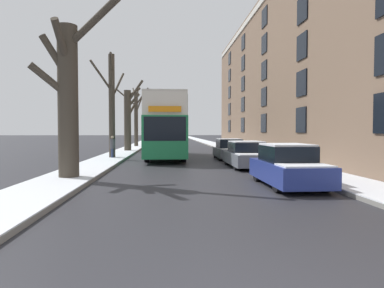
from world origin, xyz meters
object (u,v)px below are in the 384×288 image
(bare_tree_left_0, at_px, (68,94))
(double_decker_bus, at_px, (166,124))
(parked_car_1, at_px, (247,155))
(parked_car_0, at_px, (288,167))
(bare_tree_left_1, at_px, (112,104))
(bare_tree_left_3, at_px, (136,115))
(bare_tree_left_2, at_px, (128,118))
(pedestrian_left_sidewalk, at_px, (112,147))
(parked_car_2, at_px, (229,150))

(bare_tree_left_0, relative_size, double_decker_bus, 0.63)
(bare_tree_left_0, xyz_separation_m, parked_car_1, (7.94, 4.44, -2.69))
(double_decker_bus, height_order, parked_car_0, double_decker_bus)
(bare_tree_left_1, xyz_separation_m, double_decker_bus, (3.58, 1.22, -1.31))
(parked_car_0, bearing_deg, bare_tree_left_3, 105.26)
(bare_tree_left_2, xyz_separation_m, bare_tree_left_3, (-0.15, 9.03, 0.71))
(bare_tree_left_0, height_order, parked_car_1, bare_tree_left_0)
(bare_tree_left_0, relative_size, parked_car_0, 1.70)
(bare_tree_left_2, bearing_deg, bare_tree_left_0, -90.57)
(bare_tree_left_2, bearing_deg, bare_tree_left_1, -90.93)
(pedestrian_left_sidewalk, bearing_deg, parked_car_0, -138.93)
(bare_tree_left_1, bearing_deg, bare_tree_left_0, -90.25)
(double_decker_bus, bearing_deg, bare_tree_left_2, 115.67)
(bare_tree_left_1, relative_size, bare_tree_left_2, 1.08)
(bare_tree_left_1, distance_m, parked_car_2, 8.47)
(bare_tree_left_0, xyz_separation_m, parked_car_2, (7.94, 9.60, -2.69))
(bare_tree_left_2, distance_m, bare_tree_left_3, 9.06)
(bare_tree_left_3, xyz_separation_m, pedestrian_left_sidewalk, (0.07, -17.55, -2.94))
(bare_tree_left_3, xyz_separation_m, parked_car_1, (7.91, -22.75, -3.18))
(parked_car_1, height_order, parked_car_2, parked_car_2)
(bare_tree_left_3, relative_size, pedestrian_left_sidewalk, 4.69)
(parked_car_0, bearing_deg, double_decker_bus, 108.63)
(bare_tree_left_0, height_order, bare_tree_left_2, bare_tree_left_0)
(bare_tree_left_0, height_order, double_decker_bus, bare_tree_left_0)
(bare_tree_left_2, bearing_deg, bare_tree_left_3, 90.96)
(bare_tree_left_0, distance_m, bare_tree_left_2, 18.17)
(parked_car_1, bearing_deg, double_decker_bus, 123.33)
(bare_tree_left_2, height_order, parked_car_2, bare_tree_left_2)
(bare_tree_left_2, distance_m, parked_car_0, 21.56)
(parked_car_2, bearing_deg, parked_car_1, -90.00)
(bare_tree_left_2, relative_size, bare_tree_left_3, 0.86)
(bare_tree_left_2, xyz_separation_m, parked_car_0, (7.76, -19.97, -2.44))
(bare_tree_left_1, distance_m, bare_tree_left_2, 8.40)
(bare_tree_left_2, bearing_deg, double_decker_bus, -64.33)
(bare_tree_left_1, bearing_deg, parked_car_0, -55.73)
(parked_car_0, bearing_deg, parked_car_1, 90.00)
(parked_car_0, height_order, parked_car_2, parked_car_0)
(bare_tree_left_3, bearing_deg, bare_tree_left_0, -90.06)
(bare_tree_left_2, bearing_deg, parked_car_0, -68.77)
(bare_tree_left_3, bearing_deg, pedestrian_left_sidewalk, -89.77)
(bare_tree_left_0, relative_size, parked_car_1, 1.55)
(bare_tree_left_0, bearing_deg, parked_car_2, 50.41)
(bare_tree_left_1, distance_m, pedestrian_left_sidewalk, 2.83)
(parked_car_0, bearing_deg, bare_tree_left_2, 111.23)
(bare_tree_left_2, xyz_separation_m, parked_car_1, (7.76, -13.73, -2.47))
(bare_tree_left_1, xyz_separation_m, bare_tree_left_2, (0.14, 8.38, -0.60))
(bare_tree_left_3, height_order, double_decker_bus, bare_tree_left_3)
(bare_tree_left_0, xyz_separation_m, double_decker_bus, (3.62, 11.01, -0.93))
(bare_tree_left_1, xyz_separation_m, parked_car_0, (7.90, -11.59, -3.04))
(bare_tree_left_2, distance_m, parked_car_2, 11.82)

